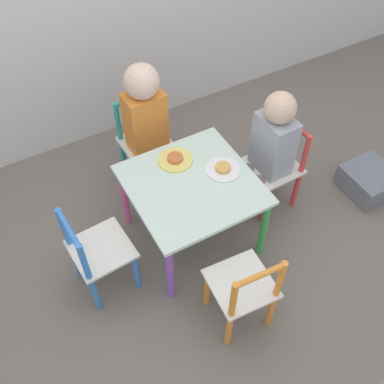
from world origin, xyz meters
TOP-DOWN VIEW (x-y plane):
  - ground_plane at (0.00, 0.00)m, footprint 6.00×6.00m
  - kids_table at (0.00, 0.00)m, footprint 0.58×0.58m
  - chair_teal at (-0.02, 0.51)m, footprint 0.27×0.27m
  - chair_red at (0.51, 0.01)m, footprint 0.27×0.27m
  - chair_blue at (-0.51, -0.04)m, footprint 0.28×0.28m
  - chair_orange at (-0.03, -0.51)m, footprint 0.28×0.28m
  - child_back at (-0.01, 0.45)m, footprint 0.20×0.23m
  - child_right at (0.45, 0.01)m, footprint 0.21×0.20m
  - plate_back at (0.00, 0.17)m, footprint 0.17×0.17m
  - plate_right at (0.17, 0.00)m, footprint 0.17×0.17m
  - storage_bin at (1.04, -0.20)m, footprint 0.26×0.27m

SIDE VIEW (x-z plane):
  - ground_plane at x=0.00m, z-range 0.00..0.00m
  - storage_bin at x=1.04m, z-range 0.00..0.14m
  - chair_teal at x=-0.02m, z-range 0.00..0.52m
  - chair_red at x=0.51m, z-range 0.00..0.52m
  - chair_blue at x=-0.51m, z-range 0.00..0.52m
  - chair_orange at x=-0.03m, z-range 0.00..0.52m
  - kids_table at x=0.00m, z-range 0.15..0.57m
  - plate_back at x=0.00m, z-range 0.41..0.44m
  - plate_right at x=0.17m, z-range 0.41..0.44m
  - child_right at x=0.45m, z-range 0.07..0.82m
  - child_back at x=-0.01m, z-range 0.09..0.87m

